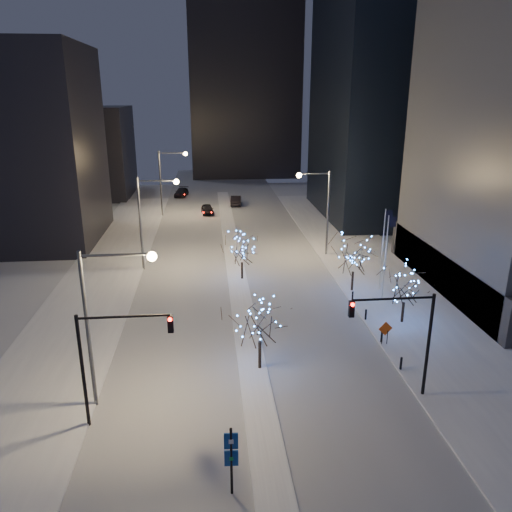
{
  "coord_description": "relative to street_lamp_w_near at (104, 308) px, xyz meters",
  "views": [
    {
      "loc": [
        -2.7,
        -25.28,
        18.39
      ],
      "look_at": [
        1.22,
        15.3,
        5.0
      ],
      "focal_mm": 35.0,
      "sensor_mm": 36.0,
      "label": 1
    }
  ],
  "objects": [
    {
      "name": "car_far",
      "position": [
        1.24,
        65.27,
        -5.76
      ],
      "size": [
        2.79,
        5.33,
        1.47
      ],
      "primitive_type": "imported",
      "rotation": [
        0.0,
        0.0,
        -0.15
      ],
      "color": "black",
      "rests_on": "ground"
    },
    {
      "name": "median",
      "position": [
        8.94,
        28.0,
        -6.42
      ],
      "size": [
        2.0,
        80.0,
        0.15
      ],
      "primitive_type": "cube",
      "color": "white",
      "rests_on": "ground"
    },
    {
      "name": "ground",
      "position": [
        8.94,
        -2.0,
        -6.5
      ],
      "size": [
        160.0,
        160.0,
        0.0
      ],
      "primitive_type": "plane",
      "color": "silver",
      "rests_on": "ground"
    },
    {
      "name": "traffic_signal_west",
      "position": [
        0.5,
        -2.0,
        -1.74
      ],
      "size": [
        5.26,
        0.43,
        7.0
      ],
      "color": "black",
      "rests_on": "ground"
    },
    {
      "name": "street_lamp_w_far",
      "position": [
        0.0,
        50.0,
        0.0
      ],
      "size": [
        4.4,
        0.56,
        10.0
      ],
      "color": "#595E66",
      "rests_on": "ground"
    },
    {
      "name": "flagpoles",
      "position": [
        22.3,
        15.25,
        -1.7
      ],
      "size": [
        1.35,
        2.6,
        8.0
      ],
      "color": "silver",
      "rests_on": "east_sidewalk"
    },
    {
      "name": "construction_sign",
      "position": [
        19.24,
        5.62,
        -5.22
      ],
      "size": [
        1.13,
        0.18,
        1.87
      ],
      "rotation": [
        0.0,
        0.0,
        0.13
      ],
      "color": "black",
      "rests_on": "east_sidewalk"
    },
    {
      "name": "road",
      "position": [
        8.94,
        33.0,
        -6.49
      ],
      "size": [
        20.0,
        130.0,
        0.02
      ],
      "primitive_type": "cube",
      "color": "#AFB4BF",
      "rests_on": "ground"
    },
    {
      "name": "street_lamp_w_near",
      "position": [
        0.0,
        0.0,
        0.0
      ],
      "size": [
        4.4,
        0.56,
        10.0
      ],
      "color": "#595E66",
      "rests_on": "ground"
    },
    {
      "name": "street_lamp_east",
      "position": [
        19.02,
        28.0,
        -0.05
      ],
      "size": [
        3.9,
        0.56,
        10.0
      ],
      "color": "#595E66",
      "rests_on": "ground"
    },
    {
      "name": "holiday_tree_plaza_near",
      "position": [
        22.05,
        9.31,
        -3.2
      ],
      "size": [
        4.71,
        4.71,
        4.86
      ],
      "color": "black",
      "rests_on": "east_sidewalk"
    },
    {
      "name": "street_lamp_w_mid",
      "position": [
        0.0,
        25.0,
        0.0
      ],
      "size": [
        4.4,
        0.56,
        10.0
      ],
      "color": "#595E66",
      "rests_on": "ground"
    },
    {
      "name": "car_near",
      "position": [
        5.99,
        50.58,
        -5.75
      ],
      "size": [
        2.19,
        4.57,
        1.51
      ],
      "primitive_type": "imported",
      "rotation": [
        0.0,
        0.0,
        0.09
      ],
      "color": "black",
      "rests_on": "ground"
    },
    {
      "name": "west_sidewalk",
      "position": [
        -5.06,
        18.0,
        -6.42
      ],
      "size": [
        8.0,
        90.0,
        0.15
      ],
      "primitive_type": "cube",
      "color": "white",
      "rests_on": "ground"
    },
    {
      "name": "wayfinding_sign",
      "position": [
        6.94,
        -8.0,
        -4.21
      ],
      "size": [
        0.66,
        0.13,
        3.73
      ],
      "rotation": [
        0.0,
        0.0,
        -0.03
      ],
      "color": "black",
      "rests_on": "ground"
    },
    {
      "name": "holiday_tree_median_far",
      "position": [
        9.44,
        20.77,
        -3.19
      ],
      "size": [
        4.2,
        4.2,
        4.87
      ],
      "color": "black",
      "rests_on": "median"
    },
    {
      "name": "holiday_tree_median_near",
      "position": [
        9.44,
        3.15,
        -2.86
      ],
      "size": [
        5.14,
        5.14,
        5.27
      ],
      "color": "black",
      "rests_on": "median"
    },
    {
      "name": "car_mid",
      "position": [
        10.9,
        56.89,
        -5.7
      ],
      "size": [
        2.16,
        5.02,
        1.61
      ],
      "primitive_type": "imported",
      "rotation": [
        0.0,
        0.0,
        3.05
      ],
      "color": "black",
      "rests_on": "ground"
    },
    {
      "name": "holiday_tree_plaza_far",
      "position": [
        19.83,
        16.58,
        -2.79
      ],
      "size": [
        5.94,
        5.94,
        5.58
      ],
      "color": "black",
      "rests_on": "east_sidewalk"
    },
    {
      "name": "horizon_block",
      "position": [
        14.94,
        90.0,
        14.5
      ],
      "size": [
        24.0,
        14.0,
        42.0
      ],
      "primitive_type": "cube",
      "color": "black",
      "rests_on": "ground"
    },
    {
      "name": "traffic_signal_east",
      "position": [
        17.88,
        -1.0,
        -1.74
      ],
      "size": [
        5.26,
        0.43,
        7.0
      ],
      "color": "black",
      "rests_on": "ground"
    },
    {
      "name": "filler_west_far",
      "position": [
        -17.06,
        68.0,
        1.5
      ],
      "size": [
        18.0,
        16.0,
        16.0
      ],
      "primitive_type": "cube",
      "color": "black",
      "rests_on": "ground"
    },
    {
      "name": "east_sidewalk",
      "position": [
        23.94,
        18.0,
        -6.42
      ],
      "size": [
        10.0,
        90.0,
        0.15
      ],
      "primitive_type": "cube",
      "color": "white",
      "rests_on": "ground"
    },
    {
      "name": "filler_west_near",
      "position": [
        -19.06,
        38.0,
        5.5
      ],
      "size": [
        22.0,
        18.0,
        24.0
      ],
      "primitive_type": "cube",
      "color": "black",
      "rests_on": "ground"
    },
    {
      "name": "bollards",
      "position": [
        19.14,
        8.0,
        -5.9
      ],
      "size": [
        0.16,
        12.16,
        0.9
      ],
      "color": "black",
      "rests_on": "east_sidewalk"
    }
  ]
}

